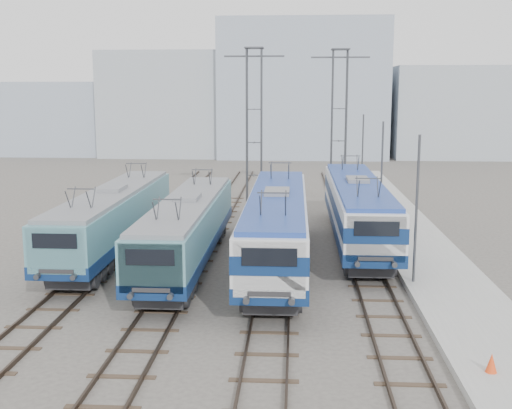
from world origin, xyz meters
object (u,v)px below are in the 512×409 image
object	(u,v)px
locomotive_center_left	(188,226)
catenary_tower_east	(339,120)
locomotive_far_left	(113,216)
mast_mid	(381,177)
locomotive_far_right	(357,206)
mast_rear	(362,157)
catenary_tower_west	(254,121)
safety_cone	(491,363)
mast_front	(416,213)
locomotive_center_right	(277,222)

from	to	relation	value
locomotive_center_left	catenary_tower_east	distance (m)	21.63
locomotive_far_left	mast_mid	distance (m)	16.90
locomotive_far_right	mast_rear	xyz separation A→B (m)	(1.85, 15.84, 1.17)
catenary_tower_west	mast_mid	world-z (taller)	catenary_tower_west
catenary_tower_west	safety_cone	size ratio (longest dim) A/B	19.72
mast_front	mast_mid	world-z (taller)	same
catenary_tower_west	mast_rear	bearing A→B (deg)	24.94
locomotive_center_left	safety_cone	bearing A→B (deg)	-46.80
catenary_tower_east	mast_mid	distance (m)	10.69
catenary_tower_west	mast_mid	size ratio (longest dim) A/B	1.71
mast_rear	mast_mid	bearing A→B (deg)	-90.00
locomotive_far_right	catenary_tower_east	distance (m)	14.50
locomotive_far_left	mast_rear	distance (m)	24.41
locomotive_center_left	catenary_tower_east	bearing A→B (deg)	65.57
catenary_tower_east	mast_front	world-z (taller)	catenary_tower_east
mast_mid	locomotive_center_left	bearing A→B (deg)	-139.50
mast_mid	safety_cone	bearing A→B (deg)	-88.17
locomotive_center_left	locomotive_far_left	bearing A→B (deg)	152.59
safety_cone	catenary_tower_east	bearing A→B (deg)	95.05
locomotive_center_right	mast_mid	size ratio (longest dim) A/B	2.66
locomotive_center_left	locomotive_center_right	distance (m)	4.51
locomotive_far_right	mast_mid	distance (m)	4.42
locomotive_center_right	locomotive_far_left	bearing A→B (deg)	166.91
safety_cone	locomotive_far_left	bearing A→B (deg)	137.65
catenary_tower_east	safety_cone	world-z (taller)	catenary_tower_east
locomotive_center_left	mast_rear	size ratio (longest dim) A/B	2.45
catenary_tower_west	locomotive_far_left	bearing A→B (deg)	-114.32
locomotive_center_right	mast_front	world-z (taller)	mast_front
catenary_tower_east	safety_cone	distance (m)	32.25
locomotive_center_right	mast_front	size ratio (longest dim) A/B	2.66
catenary_tower_west	mast_front	xyz separation A→B (m)	(8.60, -20.00, -3.14)
catenary_tower_west	mast_front	bearing A→B (deg)	-66.73
locomotive_center_left	mast_front	size ratio (longest dim) A/B	2.45
locomotive_center_left	locomotive_center_right	size ratio (longest dim) A/B	0.92
catenary_tower_west	mast_rear	distance (m)	9.99
locomotive_center_left	safety_cone	distance (m)	16.93
locomotive_far_left	mast_mid	xyz separation A→B (m)	(15.35, 6.93, 1.33)
locomotive_center_right	mast_rear	bearing A→B (deg)	73.19
locomotive_far_right	mast_front	size ratio (longest dim) A/B	2.61
locomotive_far_left	catenary_tower_east	xyz separation A→B (m)	(13.25, 16.93, 4.47)
locomotive_far_right	mast_rear	distance (m)	15.99
locomotive_far_left	safety_cone	bearing A→B (deg)	-42.35
locomotive_far_left	locomotive_center_left	xyz separation A→B (m)	(4.50, -2.33, -0.03)
mast_front	mast_mid	xyz separation A→B (m)	(0.00, 12.00, 0.00)
locomotive_far_left	mast_rear	world-z (taller)	mast_rear
locomotive_far_left	mast_mid	size ratio (longest dim) A/B	2.48
locomotive_center_right	locomotive_center_left	bearing A→B (deg)	-176.94
catenary_tower_west	mast_mid	distance (m)	12.16
locomotive_center_left	catenary_tower_east	xyz separation A→B (m)	(8.75, 19.27, 4.50)
locomotive_center_left	locomotive_far_right	size ratio (longest dim) A/B	0.94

